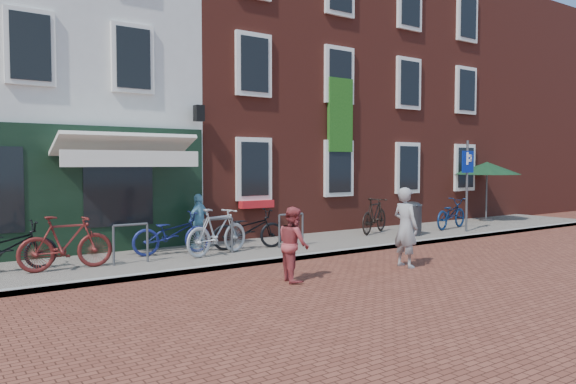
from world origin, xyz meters
TOP-DOWN VIEW (x-y plane):
  - ground at (0.00, 0.00)m, footprint 80.00×80.00m
  - sidewalk at (1.00, 1.50)m, footprint 24.00×3.00m
  - building_stucco at (-5.00, 7.00)m, footprint 8.00×8.00m
  - building_brick_mid at (2.00, 7.00)m, footprint 6.00×8.00m
  - building_brick_right at (8.00, 7.00)m, footprint 6.00×8.00m
  - filler_right at (14.50, 7.00)m, footprint 7.00×8.00m
  - litter_bin at (4.56, 0.99)m, footprint 0.56×0.56m
  - parking_sign at (6.58, 0.64)m, footprint 0.50×0.08m
  - parasol at (9.81, 2.23)m, footprint 2.36×2.36m
  - woman at (1.24, -1.87)m, footprint 0.40×0.60m
  - boy at (-1.45, -1.66)m, footprint 0.67×0.77m
  - cafe_person at (-1.41, 2.38)m, footprint 0.83×0.64m
  - bicycle_0 at (-5.70, 1.70)m, footprint 1.83×0.71m
  - bicycle_1 at (-4.73, 1.27)m, footprint 1.76×0.51m
  - bicycle_2 at (-2.34, 1.83)m, footprint 1.86×0.80m
  - bicycle_3 at (-1.55, 1.15)m, footprint 1.82×0.92m
  - bicycle_4 at (-0.53, 1.50)m, footprint 1.90×0.98m
  - bicycle_5 at (3.98, 1.89)m, footprint 1.80×1.16m
  - bicycle_6 at (6.75, 1.36)m, footprint 1.90×1.02m

SIDE VIEW (x-z plane):
  - ground at x=0.00m, z-range 0.00..0.00m
  - sidewalk at x=1.00m, z-range 0.00..0.10m
  - bicycle_0 at x=-5.70m, z-range 0.10..1.05m
  - bicycle_2 at x=-2.34m, z-range 0.10..1.05m
  - bicycle_4 at x=-0.53m, z-range 0.10..1.05m
  - bicycle_6 at x=6.75m, z-range 0.10..1.05m
  - bicycle_1 at x=-4.73m, z-range 0.10..1.15m
  - bicycle_3 at x=-1.55m, z-range 0.10..1.15m
  - bicycle_5 at x=3.98m, z-range 0.10..1.15m
  - litter_bin at x=4.56m, z-range 0.12..1.15m
  - boy at x=-1.45m, z-range 0.00..1.36m
  - cafe_person at x=-1.41m, z-range 0.10..1.41m
  - woman at x=1.24m, z-range 0.00..1.66m
  - parking_sign at x=6.58m, z-range 0.46..3.20m
  - parasol at x=9.81m, z-range 0.96..3.17m
  - building_stucco at x=-5.00m, z-range 0.00..9.00m
  - filler_right at x=14.50m, z-range 0.00..9.00m
  - building_brick_mid at x=2.00m, z-range 0.00..10.00m
  - building_brick_right at x=8.00m, z-range 0.00..10.00m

